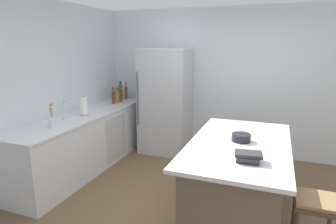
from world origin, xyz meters
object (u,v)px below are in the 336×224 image
(flower_vase, at_px, (52,120))
(syrup_bottle, at_px, (113,97))
(kitchen_island, at_px, (237,180))
(gin_bottle, at_px, (120,94))
(olive_oil_bottle, at_px, (118,97))
(cookbook_stack, at_px, (248,157))
(paper_towel_roll, at_px, (84,107))
(wine_bottle, at_px, (121,92))
(bar_stool, at_px, (315,212))
(vinegar_bottle, at_px, (126,93))
(mixing_bowl, at_px, (241,138))
(refrigerator, at_px, (166,101))
(whiskey_bottle, at_px, (119,95))
(sink_faucet, at_px, (65,109))

(flower_vase, bearing_deg, syrup_bottle, 91.94)
(kitchen_island, xyz_separation_m, gin_bottle, (-2.46, 1.65, 0.58))
(olive_oil_bottle, xyz_separation_m, cookbook_stack, (2.54, -1.97, -0.06))
(paper_towel_roll, xyz_separation_m, wine_bottle, (-0.11, 1.30, 0.02))
(gin_bottle, bearing_deg, cookbook_stack, -39.71)
(bar_stool, bearing_deg, gin_bottle, 145.20)
(kitchen_island, xyz_separation_m, vinegar_bottle, (-2.43, 1.84, 0.57))
(syrup_bottle, bearing_deg, mixing_bowl, -28.21)
(cookbook_stack, bearing_deg, refrigerator, 127.28)
(kitchen_island, xyz_separation_m, whiskey_bottle, (-2.43, 1.57, 0.57))
(bar_stool, bearing_deg, whiskey_bottle, 145.95)
(olive_oil_bottle, bearing_deg, bar_stool, -32.90)
(whiskey_bottle, bearing_deg, sink_faucet, -92.49)
(olive_oil_bottle, bearing_deg, kitchen_island, -31.28)
(kitchen_island, relative_size, wine_bottle, 5.23)
(syrup_bottle, bearing_deg, olive_oil_bottle, 75.66)
(cookbook_stack, bearing_deg, gin_bottle, 140.29)
(wine_bottle, bearing_deg, syrup_bottle, -78.98)
(olive_oil_bottle, bearing_deg, gin_bottle, 106.44)
(refrigerator, height_order, syrup_bottle, refrigerator)
(wine_bottle, height_order, whiskey_bottle, wine_bottle)
(wine_bottle, relative_size, olive_oil_bottle, 1.32)
(paper_towel_roll, relative_size, gin_bottle, 0.96)
(vinegar_bottle, distance_m, syrup_bottle, 0.48)
(whiskey_bottle, height_order, cookbook_stack, whiskey_bottle)
(flower_vase, distance_m, mixing_bowl, 2.40)
(syrup_bottle, bearing_deg, vinegar_bottle, 90.34)
(gin_bottle, xyz_separation_m, syrup_bottle, (0.03, -0.29, -0.01))
(sink_faucet, distance_m, mixing_bowl, 2.50)
(bar_stool, relative_size, whiskey_bottle, 2.24)
(paper_towel_roll, bearing_deg, kitchen_island, -10.64)
(bar_stool, height_order, wine_bottle, wine_bottle)
(sink_faucet, distance_m, olive_oil_bottle, 1.33)
(whiskey_bottle, height_order, mixing_bowl, whiskey_bottle)
(flower_vase, xyz_separation_m, mixing_bowl, (2.38, 0.30, -0.05))
(bar_stool, xyz_separation_m, mixing_bowl, (-0.72, 0.62, 0.39))
(olive_oil_bottle, xyz_separation_m, mixing_bowl, (2.41, -1.41, -0.06))
(bar_stool, relative_size, paper_towel_roll, 2.20)
(wine_bottle, bearing_deg, bar_stool, -35.64)
(kitchen_island, bearing_deg, refrigerator, 132.23)
(whiskey_bottle, relative_size, syrup_bottle, 1.02)
(kitchen_island, relative_size, refrigerator, 1.01)
(whiskey_bottle, bearing_deg, mixing_bowl, -31.89)
(flower_vase, distance_m, syrup_bottle, 1.61)
(flower_vase, relative_size, paper_towel_roll, 1.04)
(paper_towel_roll, distance_m, cookbook_stack, 2.71)
(sink_faucet, xyz_separation_m, olive_oil_bottle, (0.09, 1.33, -0.05))
(gin_bottle, relative_size, syrup_bottle, 1.08)
(flower_vase, height_order, whiskey_bottle, flower_vase)
(mixing_bowl, bearing_deg, vinegar_bottle, 143.81)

